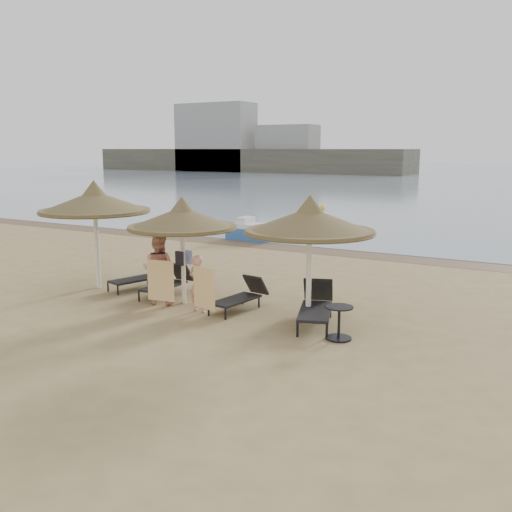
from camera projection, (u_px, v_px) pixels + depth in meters
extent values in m
plane|color=#A18854|center=(200.00, 309.00, 14.64)|extent=(160.00, 160.00, 0.00)
cube|color=brown|center=(336.00, 252.00, 22.66)|extent=(200.00, 1.60, 0.01)
cube|color=#575447|center=(245.00, 160.00, 102.76)|extent=(60.00, 10.00, 4.00)
cube|color=gray|center=(216.00, 138.00, 102.74)|extent=(14.00, 6.00, 12.00)
cube|color=gray|center=(288.00, 149.00, 97.15)|extent=(10.00, 5.00, 8.00)
cylinder|color=white|center=(97.00, 249.00, 16.72)|extent=(0.13, 0.13, 2.32)
cone|color=brown|center=(95.00, 201.00, 16.46)|extent=(3.20, 3.20, 0.61)
cone|color=brown|center=(94.00, 189.00, 16.39)|extent=(0.77, 0.77, 0.50)
cylinder|color=brown|center=(95.00, 211.00, 16.51)|extent=(3.13, 3.13, 0.11)
cylinder|color=white|center=(183.00, 265.00, 15.03)|extent=(0.12, 0.12, 2.08)
cone|color=brown|center=(182.00, 217.00, 14.80)|extent=(2.87, 2.87, 0.54)
cone|color=brown|center=(182.00, 205.00, 14.74)|extent=(0.69, 0.69, 0.45)
cylinder|color=brown|center=(182.00, 227.00, 14.85)|extent=(2.81, 2.81, 0.10)
cylinder|color=white|center=(309.00, 276.00, 13.36)|extent=(0.13, 0.13, 2.21)
cone|color=brown|center=(310.00, 220.00, 13.11)|extent=(3.05, 3.05, 0.58)
cone|color=brown|center=(310.00, 205.00, 13.05)|extent=(0.74, 0.74, 0.47)
cylinder|color=brown|center=(310.00, 232.00, 13.16)|extent=(2.99, 2.99, 0.11)
cylinder|color=black|center=(108.00, 287.00, 16.36)|extent=(0.05, 0.05, 0.27)
cylinder|color=black|center=(118.00, 291.00, 15.98)|extent=(0.05, 0.05, 0.27)
cylinder|color=black|center=(148.00, 280.00, 17.28)|extent=(0.05, 0.05, 0.27)
cylinder|color=black|center=(158.00, 283.00, 16.90)|extent=(0.05, 0.05, 0.27)
cube|color=black|center=(135.00, 279.00, 16.64)|extent=(0.97, 1.55, 0.06)
cube|color=black|center=(158.00, 268.00, 17.17)|extent=(0.68, 0.56, 0.54)
cylinder|color=black|center=(139.00, 297.00, 15.33)|extent=(0.05, 0.05, 0.27)
cylinder|color=black|center=(155.00, 299.00, 15.08)|extent=(0.05, 0.05, 0.27)
cylinder|color=black|center=(170.00, 286.00, 16.52)|extent=(0.05, 0.05, 0.27)
cylinder|color=black|center=(185.00, 288.00, 16.26)|extent=(0.05, 0.05, 0.27)
cube|color=black|center=(164.00, 286.00, 15.81)|extent=(0.65, 1.48, 0.06)
cube|color=black|center=(181.00, 272.00, 16.51)|extent=(0.62, 0.43, 0.55)
cylinder|color=black|center=(209.00, 311.00, 14.01)|extent=(0.05, 0.05, 0.27)
cylinder|color=black|center=(225.00, 314.00, 13.69)|extent=(0.05, 0.05, 0.27)
cylinder|color=black|center=(243.00, 299.00, 15.06)|extent=(0.05, 0.05, 0.27)
cylinder|color=black|center=(259.00, 303.00, 14.74)|extent=(0.05, 0.05, 0.27)
cube|color=black|center=(236.00, 300.00, 14.38)|extent=(0.78, 1.51, 0.06)
cube|color=black|center=(256.00, 285.00, 15.00)|extent=(0.64, 0.48, 0.54)
cylinder|color=black|center=(297.00, 330.00, 12.43)|extent=(0.06, 0.06, 0.32)
cylinder|color=black|center=(327.00, 332.00, 12.33)|extent=(0.06, 0.06, 0.32)
cylinder|color=black|center=(304.00, 310.00, 13.97)|extent=(0.06, 0.06, 0.32)
cylinder|color=black|center=(330.00, 311.00, 13.86)|extent=(0.06, 0.06, 0.32)
cube|color=black|center=(315.00, 311.00, 13.17)|extent=(1.24, 1.84, 0.07)
cube|color=black|center=(318.00, 290.00, 14.09)|extent=(0.82, 0.69, 0.64)
cylinder|color=black|center=(339.00, 338.00, 12.32)|extent=(0.57, 0.57, 0.04)
cylinder|color=black|center=(339.00, 323.00, 12.26)|extent=(0.06, 0.06, 0.69)
cylinder|color=black|center=(339.00, 307.00, 12.19)|extent=(0.61, 0.61, 0.03)
imported|color=tan|center=(158.00, 264.00, 14.96)|extent=(1.12, 0.88, 2.15)
imported|color=tan|center=(198.00, 279.00, 14.20)|extent=(0.79, 0.52, 1.70)
cube|color=orange|center=(161.00, 281.00, 14.55)|extent=(0.75, 0.16, 1.06)
cube|color=orange|center=(204.00, 288.00, 13.85)|extent=(0.73, 0.17, 1.04)
cube|color=white|center=(187.00, 257.00, 15.15)|extent=(0.31, 0.15, 0.37)
cube|color=black|center=(179.00, 258.00, 14.86)|extent=(0.27, 0.15, 0.37)
cube|color=#2E60A9|center=(253.00, 234.00, 25.73)|extent=(2.22, 1.38, 0.54)
cube|color=white|center=(253.00, 226.00, 25.67)|extent=(1.43, 1.15, 0.25)
cube|color=white|center=(246.00, 221.00, 25.84)|extent=(0.53, 0.91, 0.34)
sphere|color=yellow|center=(323.00, 207.00, 38.25)|extent=(0.36, 0.36, 0.36)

